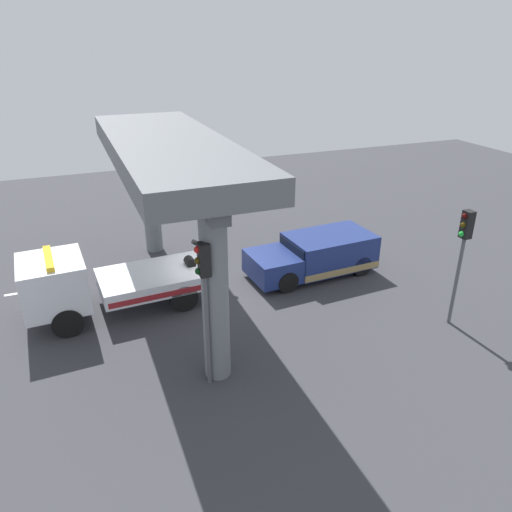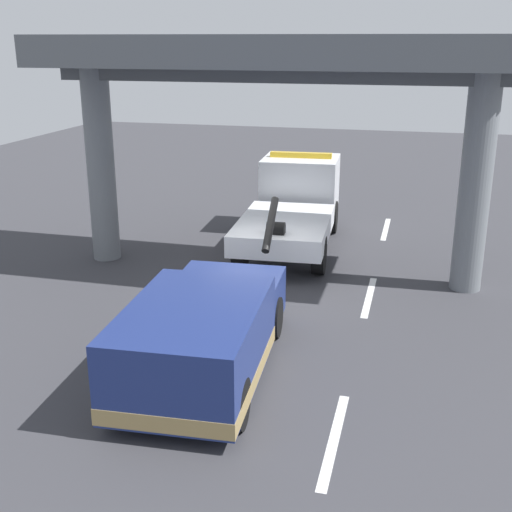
# 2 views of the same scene
# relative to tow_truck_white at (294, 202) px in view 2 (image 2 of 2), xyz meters

# --- Properties ---
(ground_plane) EXTENTS (60.00, 40.00, 0.10)m
(ground_plane) POSITION_rel_tow_truck_white_xyz_m (-3.96, -0.05, -1.25)
(ground_plane) COLOR #38383D
(lane_stripe_west) EXTENTS (2.60, 0.16, 0.01)m
(lane_stripe_west) POSITION_rel_tow_truck_white_xyz_m (-9.96, -2.62, -1.20)
(lane_stripe_west) COLOR silver
(lane_stripe_west) RESTS_ON ground
(lane_stripe_mid) EXTENTS (2.60, 0.16, 0.01)m
(lane_stripe_mid) POSITION_rel_tow_truck_white_xyz_m (-3.96, -2.62, -1.20)
(lane_stripe_mid) COLOR silver
(lane_stripe_mid) RESTS_ON ground
(lane_stripe_east) EXTENTS (2.60, 0.16, 0.01)m
(lane_stripe_east) POSITION_rel_tow_truck_white_xyz_m (2.04, -2.62, -1.20)
(lane_stripe_east) COLOR silver
(lane_stripe_east) RESTS_ON ground
(tow_truck_white) EXTENTS (7.31, 2.72, 2.46)m
(tow_truck_white) POSITION_rel_tow_truck_white_xyz_m (0.00, 0.00, 0.00)
(tow_truck_white) COLOR white
(tow_truck_white) RESTS_ON ground
(towed_van_green) EXTENTS (5.31, 2.47, 1.58)m
(towed_van_green) POSITION_rel_tow_truck_white_xyz_m (-8.54, -0.05, -0.42)
(towed_van_green) COLOR navy
(towed_van_green) RESTS_ON ground
(overpass_structure) EXTENTS (3.60, 11.58, 5.91)m
(overpass_structure) POSITION_rel_tow_truck_white_xyz_m (-2.80, -0.05, 3.87)
(overpass_structure) COLOR slate
(overpass_structure) RESTS_ON ground
(traffic_light_far) EXTENTS (0.39, 0.32, 4.27)m
(traffic_light_far) POSITION_rel_tow_truck_white_xyz_m (-2.44, 5.03, 1.91)
(traffic_light_far) COLOR #515456
(traffic_light_far) RESTS_ON ground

